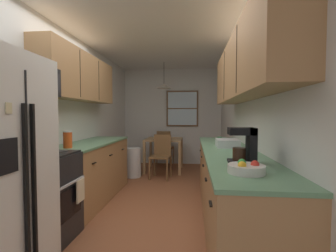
# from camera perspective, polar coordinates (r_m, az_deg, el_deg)

# --- Properties ---
(ground_plane) EXTENTS (12.00, 12.00, 0.00)m
(ground_plane) POSITION_cam_1_polar(r_m,az_deg,el_deg) (4.08, -2.34, -16.16)
(ground_plane) COLOR brown
(wall_left) EXTENTS (0.10, 9.00, 2.55)m
(wall_left) POSITION_cam_1_polar(r_m,az_deg,el_deg) (4.28, -20.58, 1.94)
(wall_left) COLOR silver
(wall_left) RESTS_ON ground
(wall_right) EXTENTS (0.10, 9.00, 2.55)m
(wall_right) POSITION_cam_1_polar(r_m,az_deg,el_deg) (3.90, 17.66, 1.94)
(wall_right) COLOR silver
(wall_right) RESTS_ON ground
(wall_back) EXTENTS (4.40, 0.10, 2.55)m
(wall_back) POSITION_cam_1_polar(r_m,az_deg,el_deg) (6.50, 1.07, 2.26)
(wall_back) COLOR silver
(wall_back) RESTS_ON ground
(ceiling_slab) EXTENTS (4.40, 9.00, 0.08)m
(ceiling_slab) POSITION_cam_1_polar(r_m,az_deg,el_deg) (4.07, -2.41, 20.90)
(ceiling_slab) COLOR white
(stove_range) EXTENTS (0.66, 0.62, 1.10)m
(stove_range) POSITION_cam_1_polar(r_m,az_deg,el_deg) (2.88, -28.12, -14.67)
(stove_range) COLOR black
(stove_range) RESTS_ON ground
(microwave_over_range) EXTENTS (0.39, 0.60, 0.31)m
(microwave_over_range) POSITION_cam_1_polar(r_m,az_deg,el_deg) (2.84, -30.55, 9.41)
(microwave_over_range) COLOR black
(counter_left) EXTENTS (0.64, 1.89, 0.90)m
(counter_left) POSITION_cam_1_polar(r_m,az_deg,el_deg) (3.95, -17.73, -10.10)
(counter_left) COLOR #A87A4C
(counter_left) RESTS_ON ground
(upper_cabinets_left) EXTENTS (0.33, 1.97, 0.70)m
(upper_cabinets_left) POSITION_cam_1_polar(r_m,az_deg,el_deg) (3.92, -20.23, 10.82)
(upper_cabinets_left) COLOR #A87A4C
(counter_right) EXTENTS (0.64, 3.16, 0.90)m
(counter_right) POSITION_cam_1_polar(r_m,az_deg,el_deg) (3.06, 14.39, -13.84)
(counter_right) COLOR #A87A4C
(counter_right) RESTS_ON ground
(upper_cabinets_right) EXTENTS (0.33, 2.84, 0.70)m
(upper_cabinets_right) POSITION_cam_1_polar(r_m,az_deg,el_deg) (2.96, 17.60, 13.00)
(upper_cabinets_right) COLOR #A87A4C
(dining_table) EXTENTS (0.84, 0.86, 0.76)m
(dining_table) POSITION_cam_1_polar(r_m,az_deg,el_deg) (5.66, -0.96, -4.27)
(dining_table) COLOR #A87F51
(dining_table) RESTS_ON ground
(dining_chair_near) EXTENTS (0.44, 0.44, 0.90)m
(dining_chair_near) POSITION_cam_1_polar(r_m,az_deg,el_deg) (5.05, -1.60, -6.66)
(dining_chair_near) COLOR brown
(dining_chair_near) RESTS_ON ground
(dining_chair_far) EXTENTS (0.45, 0.45, 0.90)m
(dining_chair_far) POSITION_cam_1_polar(r_m,az_deg,el_deg) (6.31, -0.80, -4.80)
(dining_chair_far) COLOR brown
(dining_chair_far) RESTS_ON ground
(pendant_light) EXTENTS (0.34, 0.34, 0.61)m
(pendant_light) POSITION_cam_1_polar(r_m,az_deg,el_deg) (5.66, -0.97, 9.50)
(pendant_light) COLOR black
(back_window) EXTENTS (0.84, 0.05, 0.95)m
(back_window) POSITION_cam_1_polar(r_m,az_deg,el_deg) (6.41, 3.43, 4.17)
(back_window) COLOR brown
(trash_bin) EXTENTS (0.33, 0.33, 0.62)m
(trash_bin) POSITION_cam_1_polar(r_m,az_deg,el_deg) (5.19, -8.26, -8.58)
(trash_bin) COLOR silver
(trash_bin) RESTS_ON ground
(storage_canister) EXTENTS (0.11, 0.11, 0.21)m
(storage_canister) POSITION_cam_1_polar(r_m,az_deg,el_deg) (3.25, -22.80, -2.97)
(storage_canister) COLOR #D84C19
(storage_canister) RESTS_ON counter_left
(dish_towel) EXTENTS (0.02, 0.16, 0.24)m
(dish_towel) POSITION_cam_1_polar(r_m,az_deg,el_deg) (2.83, -20.14, -14.24)
(dish_towel) COLOR beige
(coffee_maker) EXTENTS (0.22, 0.18, 0.30)m
(coffee_maker) POSITION_cam_1_polar(r_m,az_deg,el_deg) (2.15, 17.93, -4.26)
(coffee_maker) COLOR black
(coffee_maker) RESTS_ON counter_right
(mug_by_coffeemaker) EXTENTS (0.12, 0.08, 0.09)m
(mug_by_coffeemaker) POSITION_cam_1_polar(r_m,az_deg,el_deg) (3.68, 12.20, -3.20)
(mug_by_coffeemaker) COLOR #3F7F4C
(mug_by_coffeemaker) RESTS_ON counter_right
(fruit_bowl) EXTENTS (0.26, 0.26, 0.09)m
(fruit_bowl) POSITION_cam_1_polar(r_m,az_deg,el_deg) (1.80, 18.17, -9.51)
(fruit_bowl) COLOR silver
(fruit_bowl) RESTS_ON counter_right
(dish_rack) EXTENTS (0.28, 0.34, 0.10)m
(dish_rack) POSITION_cam_1_polar(r_m,az_deg,el_deg) (3.19, 13.96, -3.98)
(dish_rack) COLOR silver
(dish_rack) RESTS_ON counter_right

